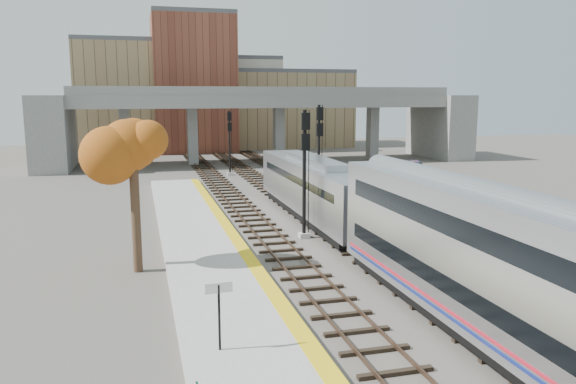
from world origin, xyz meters
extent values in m
plane|color=#47423D|center=(0.00, 0.00, 0.00)|extent=(160.00, 160.00, 0.00)
cube|color=#9E9E99|center=(-7.25, 0.00, 0.17)|extent=(4.50, 60.00, 0.35)
cube|color=yellow|center=(-5.35, 0.00, 0.35)|extent=(0.70, 60.00, 0.01)
cube|color=black|center=(-3.20, 12.50, 0.07)|extent=(2.50, 95.00, 0.14)
cube|color=brown|center=(-3.92, 12.50, 0.18)|extent=(0.07, 95.00, 0.14)
cube|color=brown|center=(-2.48, 12.50, 0.18)|extent=(0.07, 95.00, 0.14)
cube|color=black|center=(1.00, 12.50, 0.07)|extent=(2.50, 95.00, 0.14)
cube|color=brown|center=(0.28, 12.50, 0.18)|extent=(0.07, 95.00, 0.14)
cube|color=brown|center=(1.72, 12.50, 0.18)|extent=(0.07, 95.00, 0.14)
cube|color=black|center=(5.00, 12.50, 0.07)|extent=(2.50, 95.00, 0.14)
cube|color=brown|center=(4.28, 12.50, 0.18)|extent=(0.07, 95.00, 0.14)
cube|color=brown|center=(5.72, 12.50, 0.18)|extent=(0.07, 95.00, 0.14)
cube|color=slate|center=(5.00, 45.00, 7.75)|extent=(46.00, 10.00, 1.50)
cube|color=slate|center=(5.00, 40.20, 9.00)|extent=(46.00, 0.20, 1.00)
cube|color=slate|center=(5.00, 49.80, 9.00)|extent=(46.00, 0.20, 1.00)
cube|color=slate|center=(-12.00, 45.00, 3.50)|extent=(1.20, 1.60, 7.00)
cube|color=slate|center=(-4.00, 45.00, 3.50)|extent=(1.20, 1.60, 7.00)
cube|color=slate|center=(7.00, 45.00, 3.50)|extent=(1.20, 1.60, 7.00)
cube|color=slate|center=(20.00, 45.00, 3.50)|extent=(1.20, 1.60, 7.00)
cube|color=slate|center=(-20.00, 45.00, 4.25)|extent=(4.00, 12.00, 8.50)
cube|color=slate|center=(30.00, 45.00, 4.25)|extent=(4.00, 12.00, 8.50)
cube|color=#927C55|center=(-10.00, 65.00, 8.00)|extent=(18.00, 14.00, 16.00)
cube|color=#4C4C4F|center=(-10.00, 65.00, 16.30)|extent=(18.00, 14.00, 0.60)
cube|color=beige|center=(4.00, 70.00, 7.00)|extent=(16.00, 16.00, 14.00)
cube|color=#4C4C4F|center=(4.00, 70.00, 14.30)|extent=(16.00, 16.00, 0.60)
cube|color=brown|center=(-2.00, 62.00, 10.00)|extent=(12.00, 10.00, 20.00)
cube|color=#4C4C4F|center=(-2.00, 62.00, 20.30)|extent=(12.00, 10.00, 0.60)
cube|color=#927C55|center=(14.00, 68.00, 6.00)|extent=(20.00, 14.00, 12.00)
cube|color=#4C4C4F|center=(14.00, 68.00, 12.30)|extent=(20.00, 14.00, 0.60)
cube|color=black|center=(14.00, 28.00, 0.02)|extent=(14.00, 18.00, 0.04)
cube|color=#A8AAB2|center=(1.00, 10.91, 2.35)|extent=(3.00, 19.00, 3.20)
cube|color=black|center=(1.00, 20.43, 2.95)|extent=(2.20, 0.06, 1.10)
cube|color=black|center=(1.00, 10.91, 2.95)|extent=(3.02, 16.15, 0.50)
cube|color=black|center=(1.00, 10.91, 0.50)|extent=(2.70, 17.10, 0.50)
cube|color=#A8AAB2|center=(1.00, 10.91, 4.15)|extent=(1.60, 9.50, 0.40)
cube|color=#A8AAB2|center=(1.00, -11.69, 2.95)|extent=(3.00, 25.00, 4.60)
cube|color=black|center=(1.00, -11.69, 4.15)|extent=(3.02, 23.00, 0.75)
cube|color=black|center=(1.00, -11.69, 2.05)|extent=(3.02, 23.00, 0.65)
cube|color=red|center=(1.00, -11.69, 1.20)|extent=(3.03, 24.00, 0.12)
cube|color=navy|center=(1.00, -11.69, 1.00)|extent=(3.03, 24.00, 0.12)
cube|color=black|center=(1.00, -11.69, 0.45)|extent=(2.70, 23.75, 0.40)
cube|color=#9E9E99|center=(-1.10, 6.45, 0.15)|extent=(0.60, 0.60, 0.30)
cylinder|color=black|center=(-1.10, 6.45, 3.83)|extent=(0.22, 0.22, 7.67)
cube|color=black|center=(-1.10, 6.20, 7.01)|extent=(0.49, 0.18, 0.99)
cube|color=black|center=(-1.10, 6.20, 5.80)|extent=(0.49, 0.18, 0.99)
cube|color=#9E9E99|center=(3.00, 16.28, 0.15)|extent=(0.60, 0.60, 0.30)
cylinder|color=black|center=(3.00, 16.28, 3.89)|extent=(0.22, 0.22, 7.78)
cube|color=black|center=(3.00, 16.03, 7.11)|extent=(0.50, 0.18, 1.00)
cube|color=black|center=(3.00, 16.03, 5.89)|extent=(0.50, 0.18, 1.00)
cube|color=#9E9E99|center=(-1.10, 34.31, 0.15)|extent=(0.60, 0.60, 0.30)
cylinder|color=black|center=(-1.10, 34.31, 3.44)|extent=(0.20, 0.20, 6.88)
cube|color=black|center=(-1.10, 34.06, 6.29)|extent=(0.44, 0.18, 0.89)
cube|color=black|center=(-1.10, 34.06, 5.21)|extent=(0.44, 0.18, 0.89)
cylinder|color=black|center=(-8.27, -8.05, 1.45)|extent=(0.08, 0.08, 2.20)
cube|color=white|center=(-8.27, -8.05, 2.45)|extent=(0.90, 0.11, 0.35)
cylinder|color=#382619|center=(-10.81, 2.25, 2.77)|extent=(0.44, 0.44, 5.54)
ellipsoid|color=#AE5017|center=(-10.81, 2.25, 5.94)|extent=(3.60, 3.60, 3.96)
imported|color=#99999E|center=(10.21, 25.36, 0.69)|extent=(2.48, 4.06, 1.29)
imported|color=#99999E|center=(12.96, 27.35, 0.63)|extent=(2.68, 3.74, 1.17)
imported|color=#99999E|center=(18.73, 30.08, 0.70)|extent=(3.06, 4.89, 1.32)
camera|label=1|loc=(-10.56, -25.11, 8.50)|focal=35.00mm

